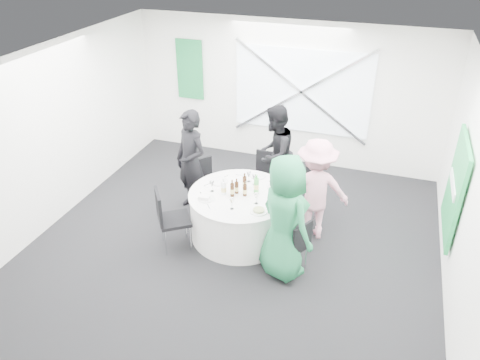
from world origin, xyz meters
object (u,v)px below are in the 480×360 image
(chair_back_left, at_px, (206,180))
(person_man_back, at_px, (274,154))
(person_woman_green, at_px, (285,218))
(banquet_table, at_px, (240,215))
(chair_front_left, at_px, (168,215))
(person_woman_pink, at_px, (315,190))
(chair_front_right, at_px, (296,243))
(clear_water_bottle, at_px, (224,188))
(chair_back, at_px, (264,173))
(green_water_bottle, at_px, (256,185))
(chair_back_right, at_px, (306,189))
(person_man_back_left, at_px, (191,162))

(chair_back_left, distance_m, person_man_back, 1.25)
(person_man_back, bearing_deg, person_woman_green, 27.65)
(person_woman_green, bearing_deg, person_man_back, -34.38)
(banquet_table, relative_size, person_woman_green, 0.86)
(chair_front_left, distance_m, person_woman_pink, 2.22)
(chair_front_right, distance_m, clear_water_bottle, 1.37)
(chair_back, relative_size, person_woman_pink, 0.54)
(banquet_table, distance_m, clear_water_bottle, 0.55)
(person_woman_green, bearing_deg, chair_back, -29.65)
(person_woman_pink, bearing_deg, chair_front_left, 7.74)
(person_woman_pink, bearing_deg, person_woman_green, 57.79)
(person_man_back, relative_size, clear_water_bottle, 6.19)
(person_man_back, relative_size, person_woman_pink, 1.05)
(green_water_bottle, bearing_deg, chair_front_right, -41.21)
(chair_back_right, xyz_separation_m, clear_water_bottle, (-1.09, -0.81, 0.27))
(banquet_table, distance_m, person_man_back, 1.36)
(person_woman_green, bearing_deg, chair_back_left, -0.35)
(person_woman_green, relative_size, green_water_bottle, 6.30)
(person_woman_green, bearing_deg, chair_front_right, -119.98)
(chair_back, distance_m, person_man_back, 0.38)
(chair_back_right, relative_size, clear_water_bottle, 3.66)
(chair_front_right, xyz_separation_m, chair_front_left, (-1.90, -0.08, 0.09))
(person_man_back, bearing_deg, chair_front_right, 32.76)
(chair_front_right, height_order, person_woman_pink, person_woman_pink)
(chair_back, bearing_deg, person_man_back, 35.03)
(chair_front_left, distance_m, clear_water_bottle, 0.91)
(clear_water_bottle, bearing_deg, person_woman_pink, 19.87)
(chair_front_right, xyz_separation_m, person_man_back, (-0.81, 1.81, 0.37))
(chair_front_left, relative_size, person_man_back, 0.57)
(green_water_bottle, height_order, clear_water_bottle, green_water_bottle)
(chair_back_left, relative_size, green_water_bottle, 3.01)
(chair_front_right, distance_m, person_woman_green, 0.46)
(person_man_back_left, bearing_deg, chair_front_left, -57.43)
(chair_back, bearing_deg, person_man_back_left, -145.89)
(chair_back_right, relative_size, green_water_bottle, 3.53)
(chair_front_right, distance_m, chair_front_left, 1.90)
(person_man_back_left, xyz_separation_m, person_woman_green, (1.86, -1.13, 0.03))
(chair_back_right, xyz_separation_m, person_man_back, (-0.67, 0.54, 0.26))
(chair_back, bearing_deg, chair_back_left, -146.20)
(chair_back_left, height_order, person_woman_green, person_woman_green)
(person_man_back_left, distance_m, green_water_bottle, 1.29)
(person_woman_green, xyz_separation_m, green_water_bottle, (-0.63, 0.76, -0.04))
(chair_front_right, distance_m, person_woman_pink, 0.99)
(chair_front_right, height_order, person_man_back, person_man_back)
(chair_back_left, xyz_separation_m, chair_back_right, (1.69, 0.09, 0.09))
(chair_back_left, height_order, person_man_back_left, person_man_back_left)
(chair_back, relative_size, chair_front_left, 0.90)
(chair_back_right, height_order, person_man_back_left, person_man_back_left)
(banquet_table, relative_size, chair_front_left, 1.58)
(green_water_bottle, bearing_deg, chair_back, 98.91)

